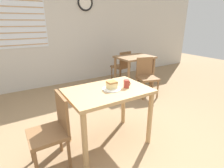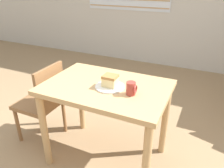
{
  "view_description": "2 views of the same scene",
  "coord_description": "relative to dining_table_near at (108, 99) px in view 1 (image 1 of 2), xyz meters",
  "views": [
    {
      "loc": [
        -0.9,
        -1.36,
        1.53
      ],
      "look_at": [
        0.17,
        0.36,
        0.81
      ],
      "focal_mm": 28.0,
      "sensor_mm": 36.0,
      "label": 1
    },
    {
      "loc": [
        0.8,
        -1.06,
        1.53
      ],
      "look_at": [
        0.14,
        0.35,
        0.77
      ],
      "focal_mm": 35.0,
      "sensor_mm": 36.0,
      "label": 2
    }
  ],
  "objects": [
    {
      "name": "dining_table_far",
      "position": [
        1.6,
        1.47,
        -0.01
      ],
      "size": [
        0.83,
        0.64,
        0.77
      ],
      "color": "olive",
      "rests_on": "ground_plane"
    },
    {
      "name": "plate",
      "position": [
        0.04,
        -0.02,
        0.13
      ],
      "size": [
        0.23,
        0.23,
        0.01
      ],
      "color": "white",
      "rests_on": "dining_table_near"
    },
    {
      "name": "wall_back",
      "position": [
        -0.1,
        2.69,
        0.78
      ],
      "size": [
        10.0,
        0.1,
        2.8
      ],
      "color": "beige",
      "rests_on": "ground_plane"
    },
    {
      "name": "cake_slice",
      "position": [
        0.05,
        -0.02,
        0.18
      ],
      "size": [
        0.11,
        0.1,
        0.09
      ],
      "color": "#E5CC89",
      "rests_on": "plate"
    },
    {
      "name": "coffee_mug",
      "position": [
        0.24,
        -0.06,
        0.17
      ],
      "size": [
        0.08,
        0.07,
        0.1
      ],
      "color": "#9E382D",
      "rests_on": "dining_table_near"
    },
    {
      "name": "chair_near_window",
      "position": [
        -0.69,
        -0.01,
        -0.19
      ],
      "size": [
        0.39,
        0.39,
        0.82
      ],
      "rotation": [
        0.0,
        0.0,
        -1.57
      ],
      "color": "brown",
      "rests_on": "ground_plane"
    },
    {
      "name": "chair_far_corner",
      "position": [
        1.52,
        0.96,
        -0.19
      ],
      "size": [
        0.48,
        0.48,
        0.82
      ],
      "rotation": [
        0.0,
        0.0,
        -0.27
      ],
      "color": "brown",
      "rests_on": "ground_plane"
    },
    {
      "name": "dining_table_near",
      "position": [
        0.0,
        0.0,
        0.0
      ],
      "size": [
        1.0,
        0.68,
        0.76
      ],
      "color": "tan",
      "rests_on": "ground_plane"
    },
    {
      "name": "ground_plane",
      "position": [
        -0.09,
        -0.34,
        -0.63
      ],
      "size": [
        14.0,
        14.0,
        0.0
      ],
      "primitive_type": "plane",
      "color": "#997A56"
    },
    {
      "name": "chair_far_opposite",
      "position": [
        1.6,
        1.98,
        -0.19
      ],
      "size": [
        0.44,
        0.44,
        0.82
      ],
      "rotation": [
        0.0,
        0.0,
        3.28
      ],
      "color": "brown",
      "rests_on": "ground_plane"
    }
  ]
}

